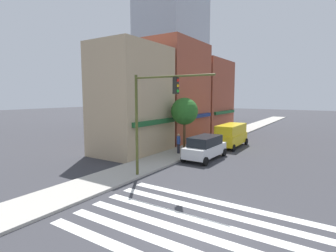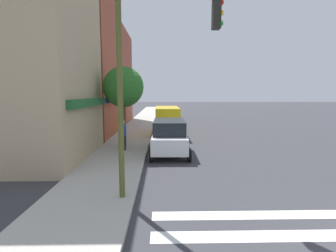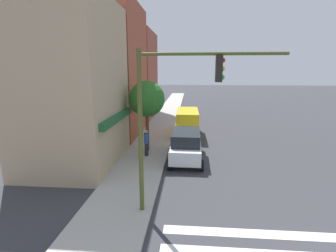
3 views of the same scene
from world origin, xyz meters
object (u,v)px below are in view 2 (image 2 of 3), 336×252
at_px(van_yellow, 167,120).
at_px(street_tree, 123,87).
at_px(traffic_signal, 160,58).
at_px(suv_white, 169,136).
at_px(pedestrian_blue_shirt, 123,135).

bearing_deg(van_yellow, street_tree, 149.51).
bearing_deg(street_tree, traffic_signal, -164.15).
bearing_deg(traffic_signal, suv_white, -3.89).
xyz_separation_m(traffic_signal, pedestrian_blue_shirt, (6.94, 2.20, -3.46)).
xyz_separation_m(traffic_signal, suv_white, (6.79, -0.46, -3.50)).
height_order(traffic_signal, suv_white, traffic_signal).
bearing_deg(pedestrian_blue_shirt, traffic_signal, -101.66).
relative_size(suv_white, pedestrian_blue_shirt, 2.67).
distance_m(van_yellow, pedestrian_blue_shirt, 6.73).
xyz_separation_m(traffic_signal, street_tree, (8.23, 2.34, -0.69)).
height_order(traffic_signal, street_tree, traffic_signal).
distance_m(traffic_signal, suv_white, 7.65).
xyz_separation_m(traffic_signal, van_yellow, (13.12, -0.46, -3.24)).
height_order(suv_white, van_yellow, van_yellow).
relative_size(traffic_signal, suv_white, 1.39).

